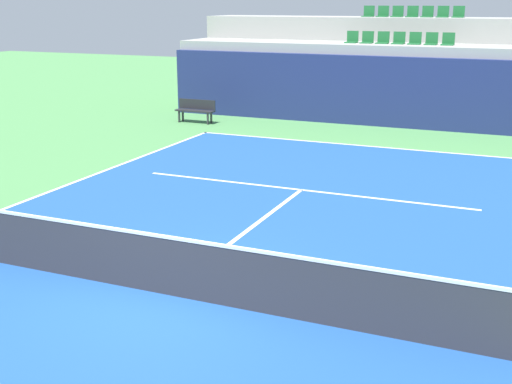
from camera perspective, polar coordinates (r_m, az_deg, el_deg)
The scene contains 12 objects.
ground_plane at distance 10.50m, azimuth -7.91°, elevation -8.69°, with size 80.00×80.00×0.00m, color #4C8C4C.
court_surface at distance 10.49m, azimuth -7.91°, elevation -8.66°, with size 11.00×24.00×0.01m, color #1E4C99.
baseline_far at distance 21.14m, azimuth 8.91°, elevation 3.96°, with size 11.00×0.10×0.00m, color white.
service_line_far at distance 15.97m, azimuth 3.90°, elevation 0.18°, with size 8.26×0.10×0.00m, color white.
centre_service_line at distance 13.13m, azimuth -0.75°, elevation -3.32°, with size 0.10×6.40×0.00m, color white.
back_wall at distance 24.46m, azimuth 11.21°, elevation 8.41°, with size 17.00×0.30×2.49m, color navy.
stands_tier_lower at distance 25.75m, azimuth 11.88°, elevation 9.14°, with size 17.00×2.40×2.84m, color #9E9E99.
stands_tier_upper at distance 28.05m, azimuth 12.94°, elevation 10.55°, with size 17.00×2.40×3.75m, color #9E9E99.
seating_row_lower at distance 25.71m, azimuth 12.12°, elevation 12.58°, with size 3.99×0.44×0.44m.
seating_row_upper at distance 28.04m, azimuth 13.24°, elevation 14.63°, with size 3.99×0.44×0.44m.
tennis_net at distance 10.30m, azimuth -8.02°, elevation -6.11°, with size 11.08×0.08×1.07m.
player_bench at distance 25.01m, azimuth -5.18°, elevation 7.10°, with size 1.50×0.40×0.85m.
Camera 1 is at (5.02, -8.12, 4.36)m, focal length 46.69 mm.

